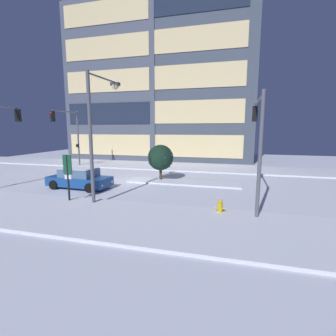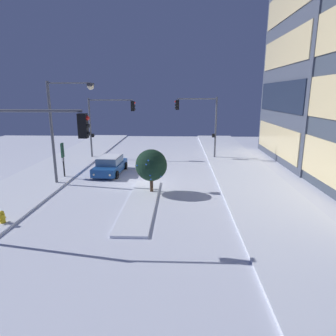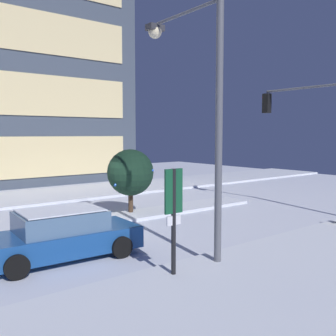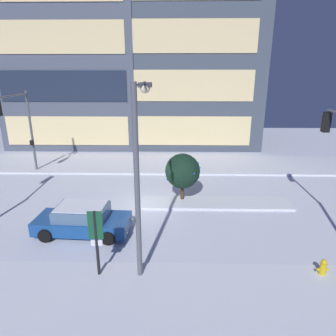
{
  "view_description": "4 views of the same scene",
  "coord_description": "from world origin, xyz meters",
  "px_view_note": "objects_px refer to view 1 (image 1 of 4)",
  "views": [
    {
      "loc": [
        8.16,
        -18.84,
        4.38
      ],
      "look_at": [
        2.37,
        2.39,
        0.88
      ],
      "focal_mm": 26.81,
      "sensor_mm": 36.0,
      "label": 1
    },
    {
      "loc": [
        21.11,
        2.79,
        6.55
      ],
      "look_at": [
        2.91,
        2.06,
        1.98
      ],
      "focal_mm": 31.42,
      "sensor_mm": 36.0,
      "label": 2
    },
    {
      "loc": [
        -7.41,
        -13.94,
        3.73
      ],
      "look_at": [
        3.87,
        0.35,
        2.12
      ],
      "focal_mm": 41.42,
      "sensor_mm": 36.0,
      "label": 3
    },
    {
      "loc": [
        1.63,
        -16.4,
        7.82
      ],
      "look_at": [
        1.23,
        1.88,
        1.84
      ],
      "focal_mm": 32.24,
      "sensor_mm": 36.0,
      "label": 4
    }
  ],
  "objects_px": {
    "fire_hydrant": "(220,207)",
    "parking_info_sign": "(68,172)",
    "car_near": "(79,179)",
    "traffic_light_corner_far_left": "(69,129)",
    "street_lamp_arched": "(99,119)",
    "traffic_light_corner_near_right": "(258,129)",
    "decorated_tree_median": "(161,158)"
  },
  "relations": [
    {
      "from": "fire_hydrant",
      "to": "parking_info_sign",
      "type": "distance_m",
      "value": 8.92
    },
    {
      "from": "car_near",
      "to": "parking_info_sign",
      "type": "distance_m",
      "value": 3.87
    },
    {
      "from": "traffic_light_corner_far_left",
      "to": "street_lamp_arched",
      "type": "relative_size",
      "value": 0.85
    },
    {
      "from": "traffic_light_corner_near_right",
      "to": "traffic_light_corner_far_left",
      "type": "bearing_deg",
      "value": 64.17
    },
    {
      "from": "car_near",
      "to": "street_lamp_arched",
      "type": "distance_m",
      "value": 5.82
    },
    {
      "from": "traffic_light_corner_near_right",
      "to": "parking_info_sign",
      "type": "relative_size",
      "value": 2.14
    },
    {
      "from": "traffic_light_corner_near_right",
      "to": "decorated_tree_median",
      "type": "bearing_deg",
      "value": 54.35
    },
    {
      "from": "car_near",
      "to": "traffic_light_corner_near_right",
      "type": "bearing_deg",
      "value": -2.04
    },
    {
      "from": "car_near",
      "to": "street_lamp_arched",
      "type": "height_order",
      "value": "street_lamp_arched"
    },
    {
      "from": "traffic_light_corner_near_right",
      "to": "decorated_tree_median",
      "type": "relative_size",
      "value": 2.01
    },
    {
      "from": "traffic_light_corner_near_right",
      "to": "street_lamp_arched",
      "type": "bearing_deg",
      "value": 98.25
    },
    {
      "from": "traffic_light_corner_far_left",
      "to": "decorated_tree_median",
      "type": "bearing_deg",
      "value": 71.15
    },
    {
      "from": "car_near",
      "to": "fire_hydrant",
      "type": "distance_m",
      "value": 10.87
    },
    {
      "from": "decorated_tree_median",
      "to": "fire_hydrant",
      "type": "bearing_deg",
      "value": -53.24
    },
    {
      "from": "decorated_tree_median",
      "to": "car_near",
      "type": "bearing_deg",
      "value": -141.55
    },
    {
      "from": "street_lamp_arched",
      "to": "parking_info_sign",
      "type": "distance_m",
      "value": 3.63
    },
    {
      "from": "traffic_light_corner_far_left",
      "to": "traffic_light_corner_near_right",
      "type": "bearing_deg",
      "value": 64.17
    },
    {
      "from": "traffic_light_corner_far_left",
      "to": "parking_info_sign",
      "type": "xyz_separation_m",
      "value": [
        8.2,
        -11.33,
        -2.5
      ]
    },
    {
      "from": "fire_hydrant",
      "to": "decorated_tree_median",
      "type": "xyz_separation_m",
      "value": [
        -5.36,
        7.17,
        1.58
      ]
    },
    {
      "from": "car_near",
      "to": "traffic_light_corner_near_right",
      "type": "relative_size",
      "value": 0.78
    },
    {
      "from": "street_lamp_arched",
      "to": "parking_info_sign",
      "type": "bearing_deg",
      "value": 121.77
    },
    {
      "from": "parking_info_sign",
      "to": "traffic_light_corner_near_right",
      "type": "bearing_deg",
      "value": -78.65
    },
    {
      "from": "car_near",
      "to": "traffic_light_corner_far_left",
      "type": "xyz_separation_m",
      "value": [
        -6.6,
        7.97,
        3.61
      ]
    },
    {
      "from": "traffic_light_corner_far_left",
      "to": "decorated_tree_median",
      "type": "relative_size",
      "value": 2.08
    },
    {
      "from": "traffic_light_corner_far_left",
      "to": "traffic_light_corner_near_right",
      "type": "distance_m",
      "value": 20.83
    },
    {
      "from": "parking_info_sign",
      "to": "decorated_tree_median",
      "type": "distance_m",
      "value": 8.12
    },
    {
      "from": "traffic_light_corner_near_right",
      "to": "street_lamp_arched",
      "type": "height_order",
      "value": "street_lamp_arched"
    },
    {
      "from": "car_near",
      "to": "traffic_light_corner_far_left",
      "type": "height_order",
      "value": "traffic_light_corner_far_left"
    },
    {
      "from": "traffic_light_corner_near_right",
      "to": "street_lamp_arched",
      "type": "distance_m",
      "value": 9.03
    },
    {
      "from": "car_near",
      "to": "street_lamp_arched",
      "type": "relative_size",
      "value": 0.64
    },
    {
      "from": "street_lamp_arched",
      "to": "fire_hydrant",
      "type": "bearing_deg",
      "value": -94.7
    },
    {
      "from": "traffic_light_corner_near_right",
      "to": "fire_hydrant",
      "type": "bearing_deg",
      "value": 139.64
    }
  ]
}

